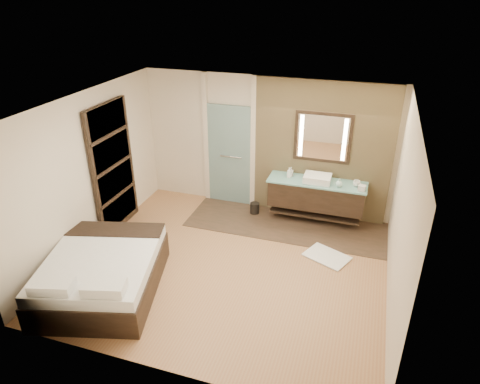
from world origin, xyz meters
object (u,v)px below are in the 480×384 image
(vanity, at_px, (316,195))
(mirror_unit, at_px, (323,138))
(bed, at_px, (103,273))
(waste_bin, at_px, (255,208))

(vanity, height_order, mirror_unit, mirror_unit)
(mirror_unit, height_order, bed, mirror_unit)
(mirror_unit, distance_m, bed, 4.49)
(vanity, relative_size, mirror_unit, 1.75)
(vanity, distance_m, mirror_unit, 1.10)
(vanity, bearing_deg, waste_bin, -176.76)
(mirror_unit, distance_m, waste_bin, 1.97)
(bed, distance_m, waste_bin, 3.38)
(vanity, xyz_separation_m, waste_bin, (-1.20, -0.07, -0.46))
(vanity, bearing_deg, bed, -131.51)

